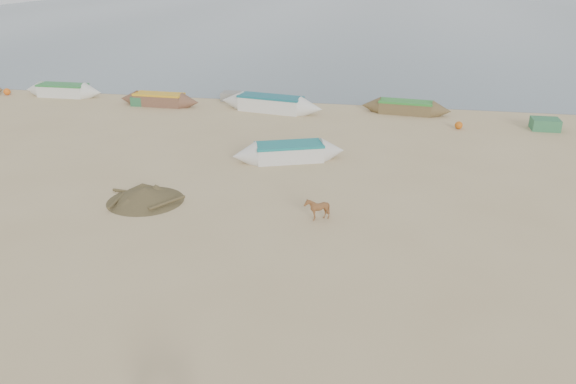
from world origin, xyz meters
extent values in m
plane|color=tan|center=(0.00, 0.00, 0.00)|extent=(140.00, 140.00, 0.00)
plane|color=slate|center=(0.00, 82.00, 0.01)|extent=(160.00, 160.00, 0.00)
imported|color=brown|center=(1.10, 3.95, 0.44)|extent=(0.94, 0.87, 0.88)
cone|color=brown|center=(-5.88, 4.38, 0.28)|extent=(3.31, 3.31, 0.57)
cube|color=#2D663E|center=(-12.69, 19.45, 0.30)|extent=(1.40, 1.20, 0.60)
sphere|color=#C15A12|center=(7.34, 17.40, 0.22)|extent=(0.44, 0.44, 0.44)
cube|color=gray|center=(-7.38, 21.79, 0.28)|extent=(1.20, 1.10, 0.56)
cube|color=#337148|center=(12.13, 18.19, 0.32)|extent=(1.50, 1.20, 0.64)
sphere|color=orange|center=(-23.49, 20.33, 0.24)|extent=(0.48, 0.48, 0.48)
camera|label=1|loc=(3.59, -14.78, 8.95)|focal=35.00mm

